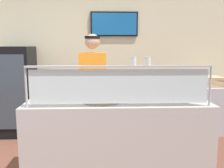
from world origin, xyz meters
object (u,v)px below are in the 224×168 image
(pizza_tray, at_px, (101,100))
(pepper_flake_shaker, at_px, (148,62))
(worker_figure, at_px, (93,87))
(drink_fridge, at_px, (16,91))
(pizza_server, at_px, (101,99))
(parmesan_shaker, at_px, (133,62))
(pizza_box_stack, at_px, (210,81))

(pizza_tray, bearing_deg, pepper_flake_shaker, -27.60)
(pizza_tray, distance_m, pepper_flake_shaker, 0.72)
(pepper_flake_shaker, xyz_separation_m, worker_figure, (-0.60, 0.97, -0.43))
(pizza_tray, relative_size, drink_fridge, 0.28)
(pizza_server, height_order, drink_fridge, drink_fridge)
(worker_figure, bearing_deg, pizza_tray, -80.77)
(pizza_tray, bearing_deg, parmesan_shaker, -36.97)
(pizza_server, xyz_separation_m, drink_fridge, (-1.53, 1.65, -0.20))
(pizza_tray, xyz_separation_m, pizza_server, (-0.01, -0.02, 0.02))
(pizza_server, distance_m, drink_fridge, 2.26)
(worker_figure, bearing_deg, parmesan_shaker, -64.85)
(pizza_server, bearing_deg, pizza_box_stack, 46.22)
(pizza_tray, distance_m, pizza_box_stack, 2.55)
(worker_figure, xyz_separation_m, drink_fridge, (-1.42, 0.92, -0.21))
(worker_figure, xyz_separation_m, pizza_box_stack, (2.10, 0.88, -0.05))
(pizza_tray, xyz_separation_m, worker_figure, (-0.12, 0.71, 0.04))
(pepper_flake_shaker, height_order, drink_fridge, drink_fridge)
(drink_fridge, xyz_separation_m, pizza_box_stack, (3.52, -0.04, 0.16))
(worker_figure, bearing_deg, drink_fridge, 147.07)
(worker_figure, relative_size, drink_fridge, 1.11)
(parmesan_shaker, bearing_deg, drink_fridge, 134.79)
(pizza_tray, relative_size, pizza_box_stack, 1.02)
(parmesan_shaker, xyz_separation_m, pepper_flake_shaker, (0.15, 0.00, -0.00))
(pizza_server, bearing_deg, worker_figure, 105.77)
(pizza_box_stack, bearing_deg, parmesan_shaker, -131.74)
(drink_fridge, relative_size, pizza_box_stack, 3.59)
(parmesan_shaker, relative_size, drink_fridge, 0.06)
(drink_fridge, bearing_deg, pizza_tray, -46.76)
(pepper_flake_shaker, relative_size, pizza_box_stack, 0.21)
(parmesan_shaker, bearing_deg, pizza_server, 145.73)
(pizza_tray, height_order, pizza_box_stack, pizza_box_stack)
(pizza_tray, distance_m, parmesan_shaker, 0.63)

